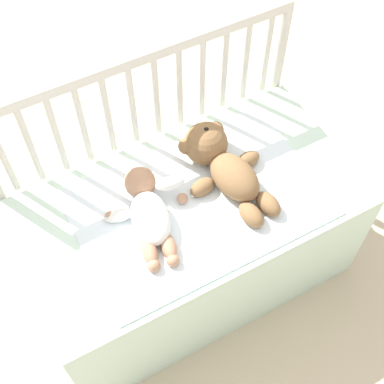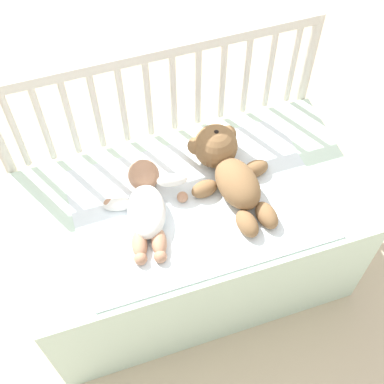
{
  "view_description": "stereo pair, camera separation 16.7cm",
  "coord_description": "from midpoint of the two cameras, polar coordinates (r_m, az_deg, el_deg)",
  "views": [
    {
      "loc": [
        -0.45,
        -0.83,
        1.95
      ],
      "look_at": [
        0.0,
        -0.01,
        0.56
      ],
      "focal_mm": 50.0,
      "sensor_mm": 36.0,
      "label": 1
    },
    {
      "loc": [
        -0.3,
        -0.9,
        1.95
      ],
      "look_at": [
        0.0,
        -0.01,
        0.56
      ],
      "focal_mm": 50.0,
      "sensor_mm": 36.0,
      "label": 2
    }
  ],
  "objects": [
    {
      "name": "ground_plane",
      "position": [
        2.16,
        2.18,
        -8.48
      ],
      "size": [
        12.0,
        12.0,
        0.0
      ],
      "primitive_type": "plane",
      "color": "#C6B293"
    },
    {
      "name": "blanket",
      "position": [
        1.72,
        3.4,
        -1.47
      ],
      "size": [
        0.79,
        0.52,
        0.01
      ],
      "color": "white",
      "rests_on": "crib_mattress"
    },
    {
      "name": "baby",
      "position": [
        1.67,
        -2.09,
        -1.52
      ],
      "size": [
        0.28,
        0.36,
        0.1
      ],
      "color": "white",
      "rests_on": "crib_mattress"
    },
    {
      "name": "crib_rail",
      "position": [
        1.82,
        -0.63,
        8.81
      ],
      "size": [
        1.11,
        0.04,
        0.87
      ],
      "color": "beige",
      "rests_on": "ground_plane"
    },
    {
      "name": "crib_mattress",
      "position": [
        1.94,
        2.42,
        -5.25
      ],
      "size": [
        1.11,
        0.6,
        0.5
      ],
      "color": "silver",
      "rests_on": "ground_plane"
    },
    {
      "name": "teddy_bear",
      "position": [
        1.74,
        6.6,
        2.43
      ],
      "size": [
        0.28,
        0.41,
        0.15
      ],
      "color": "olive",
      "rests_on": "crib_mattress"
    }
  ]
}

